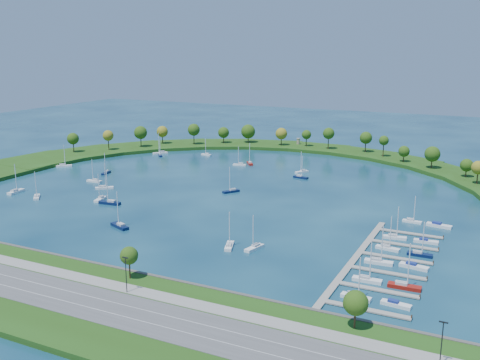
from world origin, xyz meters
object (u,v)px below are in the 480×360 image
at_px(moored_boat_5, 110,202).
at_px(docked_boat_1, 396,304).
at_px(moored_boat_6, 206,154).
at_px(moored_boat_8, 94,180).
at_px(moored_boat_12, 254,247).
at_px(moored_boat_16, 302,171).
at_px(docked_boat_8, 395,236).
at_px(docked_boat_9, 426,241).
at_px(harbor_tower, 298,141).
at_px(moored_boat_19, 231,190).
at_px(docked_boat_7, 420,253).
at_px(docked_boat_6, 388,247).
at_px(moored_boat_14, 250,163).
at_px(moored_boat_2, 106,172).
at_px(moored_boat_1, 37,196).
at_px(docked_boat_11, 439,225).
at_px(docked_boat_3, 404,285).
at_px(docked_boat_5, 414,266).
at_px(moored_boat_3, 120,225).
at_px(docked_boat_0, 356,296).
at_px(moored_boat_11, 160,155).
at_px(docked_boat_4, 378,261).
at_px(docked_boat_10, 412,220).
at_px(moored_boat_0, 301,177).
at_px(moored_boat_18, 229,245).
at_px(moored_boat_15, 16,191).
at_px(moored_boat_10, 64,165).
at_px(moored_boat_17, 240,164).

distance_m(moored_boat_5, docked_boat_1, 136.03).
height_order(moored_boat_6, moored_boat_8, moored_boat_8).
height_order(moored_boat_12, moored_boat_16, moored_boat_12).
distance_m(docked_boat_8, docked_boat_9, 10.47).
relative_size(harbor_tower, moored_boat_19, 0.34).
height_order(moored_boat_6, moored_boat_16, moored_boat_16).
bearing_deg(docked_boat_7, docked_boat_6, 173.43).
xyz_separation_m(moored_boat_12, moored_boat_14, (-59.67, 123.37, 0.00)).
xyz_separation_m(moored_boat_2, moored_boat_12, (118.16, -67.71, 0.02)).
distance_m(moored_boat_1, docked_boat_11, 170.46).
relative_size(moored_boat_2, docked_boat_1, 1.41).
distance_m(docked_boat_3, docked_boat_6, 30.48).
height_order(moored_boat_19, docked_boat_5, moored_boat_19).
height_order(moored_boat_3, moored_boat_8, moored_boat_3).
height_order(docked_boat_5, docked_boat_11, docked_boat_11).
relative_size(moored_boat_12, docked_boat_0, 1.01).
distance_m(moored_boat_11, docked_boat_1, 221.78).
relative_size(docked_boat_5, docked_boat_7, 0.77).
height_order(docked_boat_4, docked_boat_10, docked_boat_4).
relative_size(moored_boat_0, moored_boat_2, 1.03).
bearing_deg(docked_boat_5, docked_boat_10, 107.95).
relative_size(docked_boat_0, docked_boat_7, 1.03).
bearing_deg(docked_boat_11, moored_boat_11, 165.87).
bearing_deg(moored_boat_19, docked_boat_5, 91.44).
bearing_deg(docked_boat_6, docked_boat_8, 97.87).
height_order(moored_boat_2, docked_boat_4, docked_boat_4).
relative_size(moored_boat_8, moored_boat_18, 0.95).
xyz_separation_m(moored_boat_0, docked_boat_11, (73.84, -51.75, -0.20)).
bearing_deg(harbor_tower, moored_boat_18, -76.46).
distance_m(moored_boat_15, docked_boat_8, 170.26).
bearing_deg(docked_boat_0, docked_boat_8, 93.59).
relative_size(docked_boat_5, docked_boat_10, 0.85).
bearing_deg(moored_boat_19, moored_boat_10, -61.35).
distance_m(moored_boat_1, moored_boat_16, 134.22).
bearing_deg(docked_boat_3, docked_boat_1, -91.95).
xyz_separation_m(docked_boat_4, docked_boat_5, (10.46, 1.17, -0.28)).
bearing_deg(docked_boat_9, moored_boat_11, 148.49).
height_order(moored_boat_2, moored_boat_18, moored_boat_18).
xyz_separation_m(moored_boat_19, docked_boat_5, (91.16, -55.75, -0.25)).
bearing_deg(docked_boat_0, moored_boat_19, 137.30).
distance_m(moored_boat_0, moored_boat_10, 133.20).
height_order(docked_boat_5, docked_boat_8, docked_boat_8).
distance_m(moored_boat_16, docked_boat_10, 92.46).
distance_m(moored_boat_10, docked_boat_9, 204.79).
xyz_separation_m(moored_boat_19, docked_boat_7, (91.21, -44.45, -0.01)).
relative_size(moored_boat_10, moored_boat_17, 1.16).
bearing_deg(moored_boat_18, moored_boat_14, 2.63).
relative_size(moored_boat_1, docked_boat_11, 1.26).
xyz_separation_m(moored_boat_19, docked_boat_9, (91.17, -30.85, -0.29)).
bearing_deg(moored_boat_0, moored_boat_12, -68.92).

